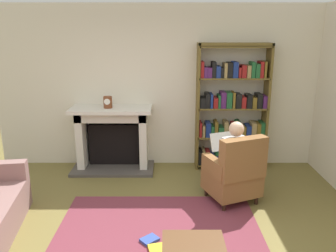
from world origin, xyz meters
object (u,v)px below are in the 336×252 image
at_px(armchair_reading, 235,173).
at_px(seated_reader, 231,157).
at_px(fireplace, 114,136).
at_px(bookshelf, 233,110).
at_px(mantel_clock, 109,102).
at_px(side_table, 194,249).

relative_size(armchair_reading, seated_reader, 0.85).
relative_size(fireplace, seated_reader, 1.19).
height_order(bookshelf, seated_reader, bookshelf).
distance_m(bookshelf, armchair_reading, 1.40).
relative_size(mantel_clock, side_table, 0.33).
xyz_separation_m(armchair_reading, seated_reader, (-0.04, 0.11, 0.20)).
distance_m(fireplace, side_table, 3.06).
xyz_separation_m(mantel_clock, seated_reader, (1.82, -1.02, -0.54)).
relative_size(bookshelf, seated_reader, 1.83).
bearing_deg(mantel_clock, bookshelf, 3.81).
bearing_deg(seated_reader, bookshelf, -122.48).
xyz_separation_m(mantel_clock, bookshelf, (2.03, 0.14, -0.16)).
bearing_deg(fireplace, armchair_reading, -33.93).
distance_m(fireplace, armchair_reading, 2.20).
height_order(mantel_clock, seated_reader, mantel_clock).
bearing_deg(armchair_reading, fireplace, -56.30).
height_order(fireplace, seated_reader, seated_reader).
xyz_separation_m(bookshelf, seated_reader, (-0.21, -1.15, -0.38)).
height_order(mantel_clock, side_table, mantel_clock).
xyz_separation_m(mantel_clock, armchair_reading, (1.87, -1.13, -0.74)).
bearing_deg(seated_reader, fireplace, -54.53).
relative_size(seated_reader, side_table, 2.04).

